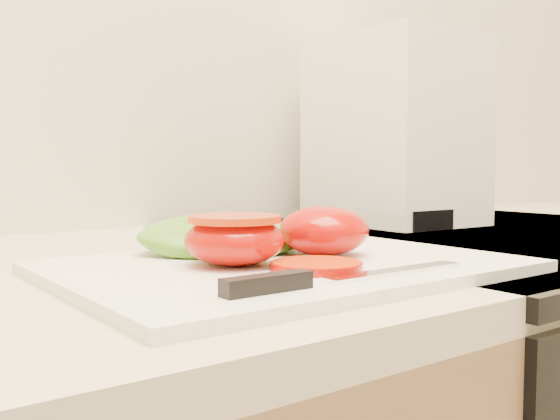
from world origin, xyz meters
TOP-DOWN VIEW (x-y plane):
  - cutting_board at (0.09, 1.54)m, footprint 0.40×0.29m
  - tomato_half_dome at (0.14, 1.54)m, footprint 0.09×0.09m
  - tomato_half_cut at (0.04, 1.54)m, footprint 0.09×0.09m
  - tomato_slice_0 at (0.08, 1.48)m, footprint 0.07×0.07m
  - lettuce_leaf_0 at (0.08, 1.62)m, footprint 0.19×0.16m
  - lettuce_leaf_1 at (0.13, 1.62)m, footprint 0.12×0.12m
  - knife at (0.05, 1.43)m, footprint 0.23×0.02m
  - appliance at (0.53, 1.82)m, footprint 0.21×0.26m

SIDE VIEW (x-z plane):
  - cutting_board at x=0.09m, z-range 0.93..0.94m
  - tomato_slice_0 at x=0.08m, z-range 0.94..0.95m
  - knife at x=0.05m, z-range 0.94..0.95m
  - lettuce_leaf_1 at x=0.13m, z-range 0.94..0.96m
  - lettuce_leaf_0 at x=0.08m, z-range 0.94..0.97m
  - tomato_half_cut at x=0.04m, z-range 0.94..0.98m
  - tomato_half_dome at x=0.14m, z-range 0.94..0.99m
  - appliance at x=0.53m, z-range 0.93..1.23m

